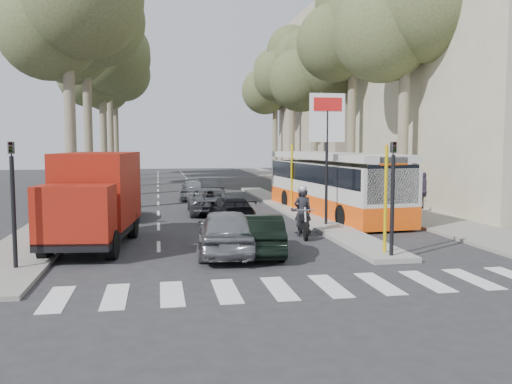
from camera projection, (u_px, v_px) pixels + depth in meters
The scene contains 31 objects.
ground at pixel (276, 254), 17.33m from camera, with size 120.00×120.00×0.00m, color #28282B.
sidewalk_right at pixel (314, 187), 43.35m from camera, with size 3.20×70.00×0.12m, color gray.
median_left at pixel (104, 187), 43.34m from camera, with size 2.40×64.00×0.12m, color gray.
traffic_island at pixel (291, 209), 28.68m from camera, with size 1.50×26.00×0.16m, color gray.
building_near at pixel (496, 48), 31.03m from camera, with size 11.00×18.00×18.00m, color beige.
building_far at pixel (357, 97), 52.67m from camera, with size 11.00×20.00×16.00m, color #B7A88E.
billboard at pixel (327, 139), 22.47m from camera, with size 1.50×12.10×5.60m.
traffic_light_island at pixel (393, 179), 16.21m from camera, with size 0.16×0.41×3.60m.
traffic_light_left at pixel (12, 182), 14.77m from camera, with size 0.16×0.41×3.60m.
tree_l_a at pixel (70, 5), 26.86m from camera, with size 7.40×7.20×14.10m.
tree_l_b at pixel (88, 25), 34.62m from camera, with size 7.40×7.20×14.88m.
tree_l_c at pixel (104, 60), 42.59m from camera, with size 7.40×7.20×13.71m.
tree_l_d at pixel (110, 54), 50.26m from camera, with size 7.40×7.20×15.66m.
tree_l_e at pixel (116, 76), 58.17m from camera, with size 7.40×7.20×14.49m.
tree_r_a at pixel (407, 10), 27.92m from camera, with size 7.40×7.20×14.10m.
tree_r_b at pixel (354, 23), 35.68m from camera, with size 7.40×7.20×15.27m.
tree_r_c at pixel (316, 67), 43.64m from camera, with size 7.40×7.20×13.32m.
tree_r_d at pixel (293, 64), 51.38m from camera, with size 7.40×7.20×14.88m.
tree_r_e at pixel (276, 81), 59.30m from camera, with size 7.40×7.20×14.10m.
silver_hatchback at pixel (226, 231), 17.22m from camera, with size 1.77×4.40×1.50m, color gray.
dark_hatchback at pixel (260, 234), 17.30m from camera, with size 1.37×3.92×1.29m, color black.
queue_car_a at pixel (210, 200), 27.46m from camera, with size 2.16×4.68×1.30m, color #505258.
queue_car_b at pixel (230, 209), 24.36m from camera, with size 1.66×4.09×1.19m, color black.
queue_car_c at pixel (194, 189), 33.89m from camera, with size 1.58×3.93×1.34m, color #ADB1B6.
queue_car_d at pixel (209, 188), 34.69m from camera, with size 1.46×4.18×1.38m, color #55575D.
queue_car_e at pixel (121, 206), 25.41m from camera, with size 1.75×4.30×1.25m, color black.
red_truck at pixel (95, 197), 18.54m from camera, with size 2.94×6.25×3.22m.
city_bus at pixel (332, 182), 26.77m from camera, with size 3.68×11.97×3.10m.
motorcycle at pixel (302, 213), 20.73m from camera, with size 0.93×2.32×1.98m.
pedestrian_near at pixel (425, 191), 28.20m from camera, with size 1.12×0.55×1.92m, color #382E45.
pedestrian_far at pixel (367, 190), 29.91m from camera, with size 1.10×0.49×1.70m, color brown.
Camera 1 is at (-3.67, -16.69, 3.55)m, focal length 38.00 mm.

